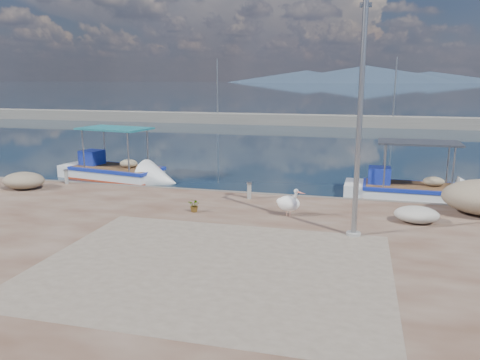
% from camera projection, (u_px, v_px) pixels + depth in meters
% --- Properties ---
extents(ground, '(1400.00, 1400.00, 0.00)m').
position_uv_depth(ground, '(211.00, 243.00, 15.25)').
color(ground, '#162635').
rests_on(ground, ground).
extents(quay, '(44.00, 22.00, 0.50)m').
position_uv_depth(quay, '(121.00, 329.00, 9.52)').
color(quay, '#503222').
rests_on(quay, ground).
extents(quay_patch, '(9.00, 7.00, 0.01)m').
position_uv_depth(quay_patch, '(212.00, 266.00, 12.06)').
color(quay_patch, gray).
rests_on(quay_patch, quay).
extents(breakwater, '(120.00, 2.20, 7.50)m').
position_uv_depth(breakwater, '(319.00, 120.00, 53.00)').
color(breakwater, gray).
rests_on(breakwater, ground).
extents(mountains, '(370.00, 280.00, 22.00)m').
position_uv_depth(mountains, '(362.00, 75.00, 627.56)').
color(mountains, '#28384C').
rests_on(mountains, ground).
extents(boat_left, '(6.91, 3.32, 3.19)m').
position_uv_depth(boat_left, '(116.00, 174.00, 24.99)').
color(boat_left, white).
rests_on(boat_left, ground).
extents(boat_right, '(6.28, 2.22, 2.99)m').
position_uv_depth(boat_right, '(413.00, 193.00, 20.84)').
color(boat_right, white).
rests_on(boat_right, ground).
extents(pelican, '(1.08, 0.72, 1.03)m').
position_uv_depth(pelican, '(289.00, 203.00, 16.36)').
color(pelican, tan).
rests_on(pelican, quay).
extents(lamp_post, '(0.44, 0.96, 7.00)m').
position_uv_depth(lamp_post, '(359.00, 129.00, 13.78)').
color(lamp_post, gray).
rests_on(lamp_post, quay).
extents(bollard_near, '(0.22, 0.22, 0.68)m').
position_uv_depth(bollard_near, '(249.00, 190.00, 18.80)').
color(bollard_near, gray).
rests_on(bollard_near, quay).
extents(bollard_far, '(0.22, 0.22, 0.67)m').
position_uv_depth(bollard_far, '(66.00, 176.00, 21.45)').
color(bollard_far, gray).
rests_on(bollard_far, quay).
extents(potted_plant, '(0.53, 0.49, 0.49)m').
position_uv_depth(potted_plant, '(195.00, 205.00, 16.95)').
color(potted_plant, '#33722D').
rests_on(potted_plant, quay).
extents(net_pile_d, '(1.46, 1.10, 0.55)m').
position_uv_depth(net_pile_d, '(417.00, 215.00, 15.71)').
color(net_pile_d, beige).
rests_on(net_pile_d, quay).
extents(net_pile_b, '(1.86, 1.45, 0.72)m').
position_uv_depth(net_pile_b, '(24.00, 180.00, 20.53)').
color(net_pile_b, tan).
rests_on(net_pile_b, quay).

